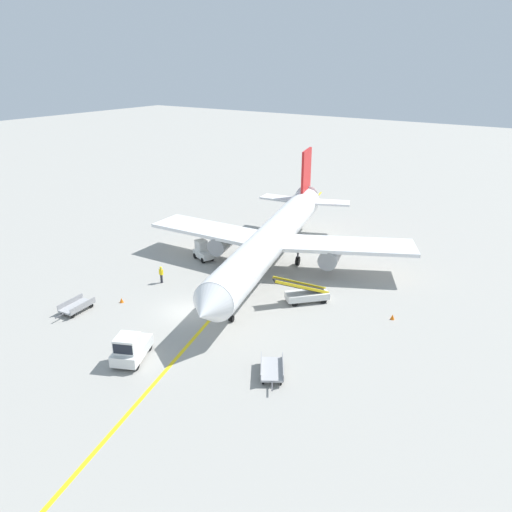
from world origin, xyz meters
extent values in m
plane|color=#9E9B93|center=(0.00, 0.00, 0.00)|extent=(300.00, 300.00, 0.00)
cube|color=yellow|center=(1.34, 5.00, 0.00)|extent=(21.05, 77.34, 0.01)
cylinder|color=white|center=(1.34, 11.93, 3.45)|extent=(10.97, 29.83, 3.30)
cone|color=white|center=(5.54, -3.71, 3.45)|extent=(3.75, 3.16, 3.23)
cone|color=white|center=(-2.92, 27.77, 3.85)|extent=(3.75, 3.52, 3.14)
cube|color=white|center=(8.18, 15.33, 3.05)|extent=(13.58, 9.83, 0.36)
cylinder|color=gray|center=(6.86, 13.94, 2.05)|extent=(2.67, 3.58, 1.90)
cube|color=white|center=(-6.29, 11.44, 3.05)|extent=(13.21, 5.08, 0.36)
cylinder|color=gray|center=(-4.44, 10.90, 2.05)|extent=(2.67, 3.58, 1.90)
cube|color=red|center=(-2.30, 25.46, 7.50)|extent=(1.31, 3.94, 5.20)
cube|color=white|center=(0.70, 25.85, 3.85)|extent=(5.65, 4.06, 0.24)
cube|color=white|center=(-5.09, 24.29, 3.85)|extent=(5.43, 2.82, 0.24)
cylinder|color=#4C4C51|center=(4.32, 0.83, 1.56)|extent=(0.20, 0.20, 3.12)
cylinder|color=black|center=(4.32, 0.83, 0.28)|extent=(0.48, 0.63, 0.56)
cylinder|color=#4C4C51|center=(2.94, 14.44, 1.56)|extent=(0.20, 0.20, 3.12)
cylinder|color=black|center=(2.94, 14.44, 0.48)|extent=(0.59, 1.02, 0.96)
cylinder|color=#4C4C51|center=(-1.31, 13.30, 1.56)|extent=(0.20, 0.20, 3.12)
cylinder|color=black|center=(-1.31, 13.30, 0.48)|extent=(0.59, 1.02, 0.96)
cube|color=black|center=(5.02, -1.78, 3.80)|extent=(2.97, 1.69, 0.60)
cube|color=silver|center=(1.60, -7.53, 0.70)|extent=(3.22, 4.06, 0.80)
cube|color=silver|center=(1.86, -8.10, 1.65)|extent=(2.06, 2.10, 1.10)
cube|color=black|center=(2.18, -8.81, 1.65)|extent=(1.33, 0.66, 0.77)
cylinder|color=black|center=(2.86, -8.34, 0.30)|extent=(0.45, 0.64, 0.60)
cylinder|color=black|center=(1.39, -9.01, 0.30)|extent=(0.45, 0.64, 0.60)
cylinder|color=black|center=(1.81, -6.05, 0.30)|extent=(0.45, 0.64, 0.60)
cylinder|color=black|center=(0.34, -6.72, 0.30)|extent=(0.45, 0.64, 0.60)
cube|color=silver|center=(-6.31, 10.11, 0.65)|extent=(2.70, 2.05, 0.70)
cube|color=silver|center=(-6.70, 10.26, 1.55)|extent=(1.37, 1.35, 1.10)
cube|color=black|center=(-7.19, 10.44, 1.55)|extent=(0.41, 0.94, 0.77)
cylinder|color=black|center=(-7.29, 9.89, 0.30)|extent=(0.64, 0.41, 0.60)
cylinder|color=black|center=(-6.90, 10.92, 0.30)|extent=(0.64, 0.41, 0.60)
cylinder|color=black|center=(-5.71, 9.30, 0.30)|extent=(0.64, 0.41, 0.60)
cylinder|color=black|center=(-5.33, 10.34, 0.30)|extent=(0.64, 0.41, 0.60)
cube|color=silver|center=(7.78, 7.53, 0.60)|extent=(3.72, 3.78, 0.60)
cylinder|color=black|center=(7.32, 6.13, 0.30)|extent=(0.57, 0.58, 0.60)
cylinder|color=black|center=(6.40, 7.02, 0.30)|extent=(0.57, 0.58, 0.60)
cylinder|color=black|center=(9.16, 8.05, 0.30)|extent=(0.57, 0.58, 0.60)
cylinder|color=black|center=(8.24, 8.93, 0.30)|extent=(0.57, 0.58, 0.60)
cube|color=black|center=(7.36, 7.10, 1.55)|extent=(4.11, 4.22, 1.76)
cube|color=yellow|center=(7.69, 6.79, 1.67)|extent=(3.54, 3.67, 1.84)
cube|color=yellow|center=(7.04, 7.41, 1.67)|extent=(3.54, 3.67, 1.84)
cube|color=#A5A5A8|center=(-7.82, -5.12, 0.44)|extent=(1.78, 2.94, 0.16)
cube|color=#4C4C51|center=(-7.63, -6.96, 0.42)|extent=(0.17, 0.90, 0.08)
cylinder|color=#4C4C51|center=(-7.58, -7.41, 0.42)|extent=(0.12, 0.12, 0.05)
cube|color=gray|center=(-7.08, -5.04, 0.69)|extent=(0.35, 2.79, 0.50)
cube|color=gray|center=(-8.57, -5.20, 0.69)|extent=(0.35, 2.79, 0.50)
cylinder|color=black|center=(-7.12, -6.10, 0.18)|extent=(0.16, 0.37, 0.36)
cylinder|color=black|center=(-8.31, -6.23, 0.18)|extent=(0.16, 0.37, 0.36)
cylinder|color=black|center=(-7.33, -4.01, 0.18)|extent=(0.16, 0.37, 0.36)
cylinder|color=black|center=(-8.53, -4.14, 0.18)|extent=(0.16, 0.37, 0.36)
cube|color=#A5A5A8|center=(11.07, -3.59, 0.44)|extent=(2.77, 3.17, 0.16)
cube|color=#4C4C51|center=(12.06, -5.16, 0.42)|extent=(0.55, 0.80, 0.08)
cylinder|color=#4C4C51|center=(12.30, -5.54, 0.42)|extent=(0.12, 0.12, 0.05)
cube|color=gray|center=(11.70, -3.19, 0.69)|extent=(1.55, 2.40, 0.50)
cube|color=gray|center=(10.43, -4.00, 0.69)|extent=(1.55, 2.40, 0.50)
cylinder|color=black|center=(12.14, -4.16, 0.18)|extent=(0.29, 0.37, 0.36)
cylinder|color=black|center=(11.12, -4.80, 0.18)|extent=(0.29, 0.37, 0.36)
cylinder|color=black|center=(11.01, -2.39, 0.18)|extent=(0.29, 0.37, 0.36)
cylinder|color=black|center=(10.00, -3.03, 0.18)|extent=(0.29, 0.37, 0.36)
cylinder|color=#26262D|center=(-5.88, 3.21, 0.42)|extent=(0.24, 0.24, 0.85)
cube|color=yellow|center=(-5.88, 3.21, 1.13)|extent=(0.36, 0.22, 0.56)
sphere|color=tan|center=(-5.88, 3.21, 1.52)|extent=(0.20, 0.20, 0.20)
sphere|color=yellow|center=(-5.88, 3.21, 1.58)|extent=(0.24, 0.24, 0.24)
cone|color=orange|center=(-5.89, -1.87, 0.22)|extent=(0.36, 0.36, 0.44)
cone|color=orange|center=(15.28, 8.63, 0.22)|extent=(0.36, 0.36, 0.44)
camera|label=1|loc=(26.02, -27.84, 20.18)|focal=34.55mm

